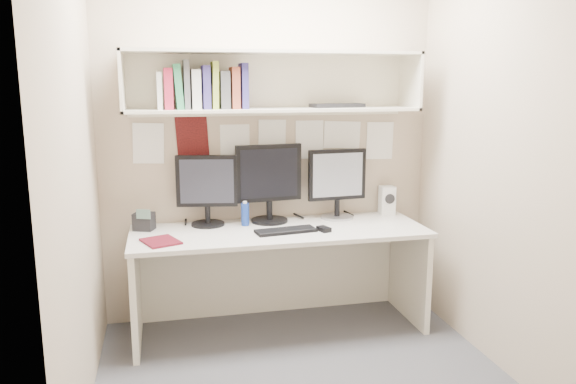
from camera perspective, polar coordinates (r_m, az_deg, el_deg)
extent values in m
cube|color=#434348|center=(3.52, 1.45, -18.03)|extent=(2.40, 2.00, 0.01)
cube|color=tan|center=(4.08, -1.92, 5.25)|extent=(2.40, 0.02, 2.60)
cube|color=tan|center=(2.16, 8.12, -0.10)|extent=(2.40, 0.02, 2.60)
cube|color=tan|center=(3.04, -20.92, 2.52)|extent=(0.02, 2.00, 2.60)
cube|color=tan|center=(3.59, 20.49, 3.76)|extent=(0.02, 2.00, 2.60)
cube|color=beige|center=(3.83, -0.85, -4.02)|extent=(2.00, 0.70, 0.03)
cube|color=silver|center=(4.25, -1.76, -7.63)|extent=(1.96, 0.02, 0.70)
cube|color=silver|center=(3.87, -1.39, 8.36)|extent=(2.00, 0.38, 0.02)
cube|color=silver|center=(3.87, -1.42, 13.99)|extent=(2.00, 0.38, 0.02)
cube|color=silver|center=(4.04, -1.92, 11.17)|extent=(2.00, 0.02, 0.40)
cube|color=silver|center=(3.79, -16.50, 10.73)|extent=(0.02, 0.38, 0.40)
cube|color=silver|center=(4.17, 12.30, 10.93)|extent=(0.02, 0.38, 0.40)
cylinder|color=black|center=(3.98, -8.13, -3.23)|extent=(0.23, 0.23, 0.02)
cylinder|color=black|center=(3.96, -8.16, -2.30)|extent=(0.04, 0.04, 0.12)
cube|color=black|center=(3.92, -8.27, 1.11)|extent=(0.42, 0.11, 0.36)
cube|color=black|center=(3.90, -8.24, 1.06)|extent=(0.36, 0.07, 0.31)
cylinder|color=black|center=(4.03, -1.90, -2.90)|extent=(0.26, 0.26, 0.02)
cylinder|color=black|center=(4.01, -1.90, -1.87)|extent=(0.04, 0.04, 0.13)
cube|color=black|center=(3.97, -1.96, 1.94)|extent=(0.48, 0.09, 0.41)
cube|color=black|center=(3.95, -1.91, 1.90)|extent=(0.42, 0.05, 0.35)
cylinder|color=#A5A5AA|center=(4.15, 4.99, -2.53)|extent=(0.24, 0.24, 0.02)
cylinder|color=black|center=(4.14, 5.01, -1.61)|extent=(0.04, 0.04, 0.12)
cube|color=black|center=(4.10, 5.01, 1.77)|extent=(0.44, 0.07, 0.37)
cube|color=#B7B7BC|center=(4.08, 5.10, 1.73)|extent=(0.38, 0.03, 0.32)
cube|color=black|center=(3.75, -0.23, -3.96)|extent=(0.42, 0.20, 0.02)
cube|color=black|center=(3.78, 3.66, -3.78)|extent=(0.09, 0.11, 0.03)
cube|color=silver|center=(4.31, 10.01, -0.82)|extent=(0.12, 0.12, 0.21)
cylinder|color=black|center=(4.26, 10.31, -0.69)|extent=(0.08, 0.01, 0.07)
cylinder|color=navy|center=(3.92, -4.38, -2.29)|extent=(0.06, 0.06, 0.16)
cylinder|color=white|center=(3.90, -4.40, -1.09)|extent=(0.03, 0.03, 0.02)
cube|color=#510D19|center=(3.61, -12.80, -4.92)|extent=(0.27, 0.30, 0.01)
cube|color=black|center=(3.92, -14.42, -2.91)|extent=(0.16, 0.15, 0.12)
cube|color=#4C6659|center=(3.85, -14.48, -2.19)|extent=(0.09, 0.04, 0.06)
cube|color=silver|center=(3.78, -12.92, 9.98)|extent=(0.03, 0.19, 0.24)
cube|color=#AC1F3A|center=(3.78, -12.05, 10.21)|extent=(0.06, 0.19, 0.26)
cube|color=#2A7E50|center=(3.79, -11.09, 10.44)|extent=(0.05, 0.19, 0.29)
cube|color=#4B4C50|center=(3.79, -10.28, 10.67)|extent=(0.04, 0.19, 0.32)
cube|color=beige|center=(3.79, -9.34, 10.24)|extent=(0.06, 0.19, 0.25)
cube|color=navy|center=(3.80, -8.33, 10.47)|extent=(0.05, 0.19, 0.28)
cube|color=#97AA38|center=(3.80, -7.47, 10.68)|extent=(0.04, 0.19, 0.31)
cube|color=#424345|center=(3.81, -6.50, 10.25)|extent=(0.06, 0.19, 0.25)
cube|color=brown|center=(3.82, -5.44, 10.47)|extent=(0.05, 0.19, 0.27)
cube|color=navy|center=(3.82, -4.54, 10.68)|extent=(0.04, 0.19, 0.30)
cube|color=black|center=(4.01, 5.02, 8.76)|extent=(0.39, 0.19, 0.03)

